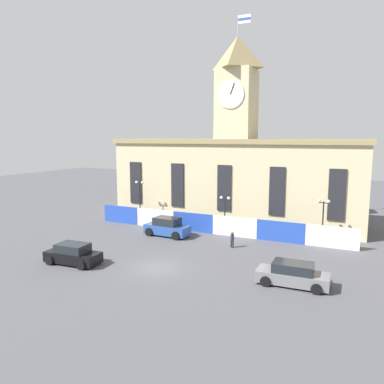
{
  "coord_description": "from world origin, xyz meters",
  "views": [
    {
      "loc": [
        15.84,
        -26.03,
        10.95
      ],
      "look_at": [
        0.0,
        7.08,
        5.59
      ],
      "focal_mm": 35.0,
      "sensor_mm": 36.0,
      "label": 1
    }
  ],
  "objects_px": {
    "car_black_suv": "(73,254)",
    "car_blue_van": "(167,227)",
    "street_lamp_left": "(323,211)",
    "street_lamp_far_left": "(140,193)",
    "street_lamp_right": "(225,206)",
    "car_gray_pickup": "(293,275)",
    "pedestrian": "(232,239)"
  },
  "relations": [
    {
      "from": "street_lamp_far_left",
      "to": "car_black_suv",
      "type": "xyz_separation_m",
      "value": [
        3.64,
        -16.13,
        -3.06
      ]
    },
    {
      "from": "car_black_suv",
      "to": "car_gray_pickup",
      "type": "bearing_deg",
      "value": -173.58
    },
    {
      "from": "street_lamp_right",
      "to": "pedestrian",
      "type": "relative_size",
      "value": 2.53
    },
    {
      "from": "street_lamp_left",
      "to": "pedestrian",
      "type": "xyz_separation_m",
      "value": [
        -7.94,
        -5.53,
        -2.5
      ]
    },
    {
      "from": "car_gray_pickup",
      "to": "pedestrian",
      "type": "distance_m",
      "value": 10.28
    },
    {
      "from": "street_lamp_left",
      "to": "car_black_suv",
      "type": "distance_m",
      "value": 24.95
    },
    {
      "from": "street_lamp_far_left",
      "to": "car_black_suv",
      "type": "distance_m",
      "value": 16.81
    },
    {
      "from": "street_lamp_right",
      "to": "car_black_suv",
      "type": "xyz_separation_m",
      "value": [
        -8.05,
        -16.13,
        -2.3
      ]
    },
    {
      "from": "street_lamp_far_left",
      "to": "street_lamp_right",
      "type": "height_order",
      "value": "street_lamp_far_left"
    },
    {
      "from": "car_black_suv",
      "to": "car_blue_van",
      "type": "distance_m",
      "value": 12.06
    },
    {
      "from": "street_lamp_far_left",
      "to": "car_black_suv",
      "type": "bearing_deg",
      "value": -77.27
    },
    {
      "from": "street_lamp_far_left",
      "to": "car_blue_van",
      "type": "distance_m",
      "value": 8.36
    },
    {
      "from": "car_black_suv",
      "to": "car_gray_pickup",
      "type": "xyz_separation_m",
      "value": [
        18.25,
        3.38,
        -0.02
      ]
    },
    {
      "from": "street_lamp_left",
      "to": "car_black_suv",
      "type": "xyz_separation_m",
      "value": [
        -18.87,
        -16.13,
        -2.58
      ]
    },
    {
      "from": "street_lamp_far_left",
      "to": "car_gray_pickup",
      "type": "height_order",
      "value": "street_lamp_far_left"
    },
    {
      "from": "street_lamp_right",
      "to": "car_blue_van",
      "type": "bearing_deg",
      "value": -139.88
    },
    {
      "from": "car_black_suv",
      "to": "car_blue_van",
      "type": "relative_size",
      "value": 0.97
    },
    {
      "from": "street_lamp_right",
      "to": "street_lamp_left",
      "type": "xyz_separation_m",
      "value": [
        10.82,
        0.0,
        0.28
      ]
    },
    {
      "from": "pedestrian",
      "to": "car_gray_pickup",
      "type": "bearing_deg",
      "value": 71.1
    },
    {
      "from": "street_lamp_left",
      "to": "car_black_suv",
      "type": "height_order",
      "value": "street_lamp_left"
    },
    {
      "from": "car_blue_van",
      "to": "street_lamp_far_left",
      "type": "bearing_deg",
      "value": 148.74
    },
    {
      "from": "street_lamp_right",
      "to": "car_gray_pickup",
      "type": "relative_size",
      "value": 0.79
    },
    {
      "from": "street_lamp_right",
      "to": "street_lamp_left",
      "type": "distance_m",
      "value": 10.82
    },
    {
      "from": "car_gray_pickup",
      "to": "car_blue_van",
      "type": "relative_size",
      "value": 1.03
    },
    {
      "from": "car_gray_pickup",
      "to": "street_lamp_far_left",
      "type": "bearing_deg",
      "value": 147.69
    },
    {
      "from": "street_lamp_right",
      "to": "car_gray_pickup",
      "type": "xyz_separation_m",
      "value": [
        10.2,
        -12.74,
        -2.32
      ]
    },
    {
      "from": "street_lamp_right",
      "to": "car_gray_pickup",
      "type": "distance_m",
      "value": 16.49
    },
    {
      "from": "car_black_suv",
      "to": "car_blue_van",
      "type": "xyz_separation_m",
      "value": [
        2.83,
        11.73,
        0.13
      ]
    },
    {
      "from": "street_lamp_right",
      "to": "car_blue_van",
      "type": "relative_size",
      "value": 0.81
    },
    {
      "from": "car_black_suv",
      "to": "car_gray_pickup",
      "type": "height_order",
      "value": "car_black_suv"
    },
    {
      "from": "street_lamp_left",
      "to": "car_blue_van",
      "type": "relative_size",
      "value": 0.89
    },
    {
      "from": "street_lamp_right",
      "to": "street_lamp_left",
      "type": "relative_size",
      "value": 0.91
    }
  ]
}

